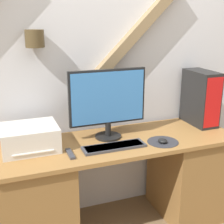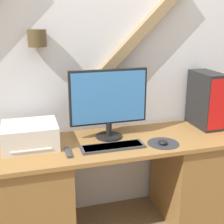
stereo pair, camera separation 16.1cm
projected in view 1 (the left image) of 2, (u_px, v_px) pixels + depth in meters
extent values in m
cube|color=silver|center=(103.00, 52.00, 2.44)|extent=(6.40, 0.05, 2.70)
cube|color=olive|center=(128.00, 41.00, 2.42)|extent=(0.90, 0.08, 0.90)
cylinder|color=#4C3D23|center=(35.00, 39.00, 2.15)|extent=(0.13, 0.13, 0.12)
cube|color=olive|center=(119.00, 142.00, 2.31)|extent=(1.79, 0.60, 0.03)
cube|color=olive|center=(36.00, 203.00, 2.21)|extent=(0.50, 0.55, 0.71)
cube|color=olive|center=(188.00, 172.00, 2.63)|extent=(0.50, 0.55, 0.71)
cylinder|color=black|center=(108.00, 136.00, 2.36)|extent=(0.20, 0.20, 0.02)
cylinder|color=black|center=(108.00, 129.00, 2.34)|extent=(0.04, 0.04, 0.11)
cube|color=black|center=(108.00, 97.00, 2.28)|extent=(0.58, 0.03, 0.41)
cube|color=#387AC6|center=(108.00, 98.00, 2.26)|extent=(0.55, 0.01, 0.38)
cube|color=#3D3D42|center=(114.00, 147.00, 2.17)|extent=(0.45, 0.13, 0.02)
cube|color=#5B5B60|center=(114.00, 146.00, 2.17)|extent=(0.41, 0.11, 0.01)
cylinder|color=#2D2D33|center=(163.00, 142.00, 2.27)|extent=(0.23, 0.23, 0.00)
ellipsoid|color=black|center=(162.00, 141.00, 2.25)|extent=(0.06, 0.08, 0.03)
cube|color=black|center=(200.00, 98.00, 2.60)|extent=(0.17, 0.34, 0.45)
cube|color=red|center=(213.00, 103.00, 2.45)|extent=(0.15, 0.01, 0.41)
cube|color=beige|center=(30.00, 138.00, 2.14)|extent=(0.38, 0.32, 0.17)
cube|color=white|center=(32.00, 149.00, 2.06)|extent=(0.26, 0.14, 0.01)
cube|color=#38383D|center=(70.00, 154.00, 2.06)|extent=(0.03, 0.16, 0.02)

